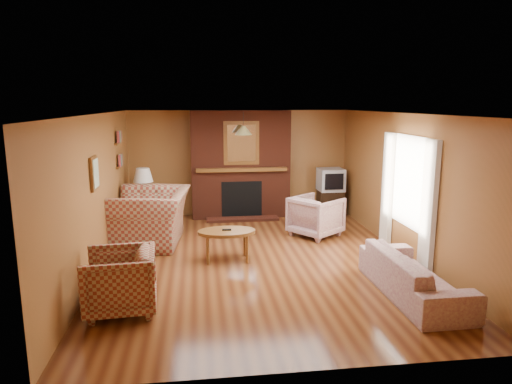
{
  "coord_description": "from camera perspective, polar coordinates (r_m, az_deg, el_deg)",
  "views": [
    {
      "loc": [
        -0.95,
        -7.17,
        2.58
      ],
      "look_at": [
        0.05,
        0.6,
        1.03
      ],
      "focal_mm": 32.0,
      "sensor_mm": 36.0,
      "label": 1
    }
  ],
  "objects": [
    {
      "name": "pendant_light",
      "position": [
        9.54,
        -1.58,
        7.69
      ],
      "size": [
        0.36,
        0.36,
        0.48
      ],
      "color": "black",
      "rests_on": "ceiling"
    },
    {
      "name": "window_right",
      "position": [
        7.89,
        18.38,
        -0.0
      ],
      "size": [
        0.1,
        1.85,
        2.0
      ],
      "color": "beige",
      "rests_on": "wall_right"
    },
    {
      "name": "wall_back",
      "position": [
        10.56,
        -2.08,
        3.66
      ],
      "size": [
        6.5,
        0.0,
        6.5
      ],
      "primitive_type": "plane",
      "rotation": [
        1.57,
        0.0,
        0.0
      ],
      "color": "#9A5A2F",
      "rests_on": "floor"
    },
    {
      "name": "tv_stand",
      "position": [
        10.66,
        9.22,
        -1.36
      ],
      "size": [
        0.56,
        0.51,
        0.58
      ],
      "primitive_type": "cube",
      "rotation": [
        0.0,
        0.0,
        -0.05
      ],
      "color": "black",
      "rests_on": "floor"
    },
    {
      "name": "wall_left",
      "position": [
        7.47,
        -19.15,
        -0.09
      ],
      "size": [
        0.0,
        6.5,
        6.5
      ],
      "primitive_type": "plane",
      "rotation": [
        1.57,
        0.0,
        1.57
      ],
      "color": "#9A5A2F",
      "rests_on": "floor"
    },
    {
      "name": "crt_tv",
      "position": [
        10.55,
        9.32,
        1.53
      ],
      "size": [
        0.56,
        0.56,
        0.51
      ],
      "color": "#AAACB2",
      "rests_on": "tv_stand"
    },
    {
      "name": "ceiling",
      "position": [
        7.24,
        0.24,
        9.76
      ],
      "size": [
        6.5,
        6.5,
        0.0
      ],
      "primitive_type": "plane",
      "rotation": [
        3.14,
        0.0,
        0.0
      ],
      "color": "silver",
      "rests_on": "wall_back"
    },
    {
      "name": "wall_front",
      "position": [
        4.26,
        6.02,
        -7.74
      ],
      "size": [
        6.5,
        0.0,
        6.5
      ],
      "primitive_type": "plane",
      "rotation": [
        -1.57,
        0.0,
        0.0
      ],
      "color": "#9A5A2F",
      "rests_on": "floor"
    },
    {
      "name": "side_table",
      "position": [
        9.96,
        -13.74,
        -2.53
      ],
      "size": [
        0.45,
        0.45,
        0.55
      ],
      "primitive_type": "cube",
      "rotation": [
        0.0,
        0.0,
        0.09
      ],
      "color": "brown",
      "rests_on": "floor"
    },
    {
      "name": "wall_right",
      "position": [
        8.08,
        18.11,
        0.79
      ],
      "size": [
        0.0,
        6.5,
        6.5
      ],
      "primitive_type": "plane",
      "rotation": [
        1.57,
        0.0,
        -1.57
      ],
      "color": "#9A5A2F",
      "rests_on": "floor"
    },
    {
      "name": "botanical_print",
      "position": [
        7.11,
        -19.54,
        2.22
      ],
      "size": [
        0.05,
        0.4,
        0.5
      ],
      "color": "brown",
      "rests_on": "wall_left"
    },
    {
      "name": "coffee_table",
      "position": [
        7.55,
        -3.68,
        -5.24
      ],
      "size": [
        0.95,
        0.59,
        0.53
      ],
      "color": "brown",
      "rests_on": "floor"
    },
    {
      "name": "plaid_armchair",
      "position": [
        6.01,
        -16.66,
        -10.64
      ],
      "size": [
        0.93,
        0.91,
        0.79
      ],
      "primitive_type": "imported",
      "rotation": [
        0.0,
        0.0,
        -1.49
      ],
      "color": "maroon",
      "rests_on": "floor"
    },
    {
      "name": "table_lamp",
      "position": [
        9.83,
        -13.91,
        1.17
      ],
      "size": [
        0.41,
        0.41,
        0.68
      ],
      "color": "white",
      "rests_on": "side_table"
    },
    {
      "name": "floral_armchair",
      "position": [
        8.99,
        7.5,
        -3.0
      ],
      "size": [
        1.19,
        1.19,
        0.78
      ],
      "primitive_type": "imported",
      "rotation": [
        0.0,
        0.0,
        2.22
      ],
      "color": "#BAB090",
      "rests_on": "floor"
    },
    {
      "name": "plaid_loveseat",
      "position": [
        8.6,
        -13.1,
        -3.11
      ],
      "size": [
        1.49,
        1.67,
        1.0
      ],
      "primitive_type": "imported",
      "rotation": [
        0.0,
        0.0,
        -1.67
      ],
      "color": "maroon",
      "rests_on": "floor"
    },
    {
      "name": "floor",
      "position": [
        7.68,
        0.23,
        -8.44
      ],
      "size": [
        6.5,
        6.5,
        0.0
      ],
      "primitive_type": "plane",
      "color": "#4A2210",
      "rests_on": "ground"
    },
    {
      "name": "floral_sofa",
      "position": [
        6.6,
        19.1,
        -9.73
      ],
      "size": [
        0.81,
        2.02,
        0.59
      ],
      "primitive_type": "imported",
      "rotation": [
        0.0,
        0.0,
        1.58
      ],
      "color": "#BAB090",
      "rests_on": "floor"
    },
    {
      "name": "bookshelf",
      "position": [
        9.24,
        -16.62,
        5.04
      ],
      "size": [
        0.09,
        0.55,
        0.71
      ],
      "color": "brown",
      "rests_on": "wall_left"
    },
    {
      "name": "fireplace",
      "position": [
        10.3,
        -1.94,
        3.37
      ],
      "size": [
        2.2,
        0.82,
        2.4
      ],
      "color": "#4F1E11",
      "rests_on": "floor"
    }
  ]
}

